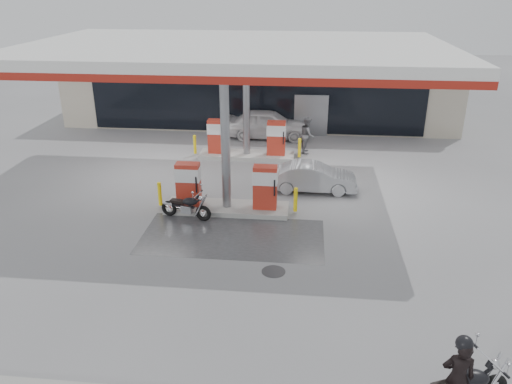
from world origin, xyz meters
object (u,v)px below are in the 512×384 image
at_px(biker_main, 457,378).
at_px(attendant, 308,135).
at_px(pump_island_far, 247,143).
at_px(parked_motorcycle, 187,207).
at_px(hatchback_silver, 313,177).
at_px(sedan_white, 268,124).
at_px(pump_island_near, 227,192).
at_px(parked_car_left, 153,111).

distance_m(biker_main, attendant, 16.02).
height_order(pump_island_far, parked_motorcycle, pump_island_far).
bearing_deg(attendant, hatchback_silver, -176.18).
bearing_deg(sedan_white, hatchback_silver, -160.72).
relative_size(pump_island_far, parked_motorcycle, 2.71).
relative_size(pump_island_near, sedan_white, 1.15).
height_order(parked_motorcycle, hatchback_silver, hatchback_silver).
distance_m(pump_island_far, sedan_white, 3.29).
xyz_separation_m(sedan_white, attendant, (2.11, -2.20, 0.12)).
bearing_deg(pump_island_near, attendant, 67.81).
bearing_deg(pump_island_far, hatchback_silver, -50.47).
relative_size(parked_motorcycle, parked_car_left, 0.49).
bearing_deg(hatchback_silver, biker_main, -166.42).
height_order(biker_main, attendant, attendant).
distance_m(parked_motorcycle, parked_car_left, 13.77).
xyz_separation_m(attendant, hatchback_silver, (0.28, -4.80, -0.32)).
distance_m(biker_main, sedan_white, 18.65).
bearing_deg(pump_island_far, biker_main, -68.41).
xyz_separation_m(sedan_white, hatchback_silver, (2.39, -7.00, -0.20)).
bearing_deg(sedan_white, parked_car_left, 68.92).
xyz_separation_m(pump_island_far, hatchback_silver, (3.14, -3.80, -0.14)).
xyz_separation_m(pump_island_near, attendant, (2.86, 7.00, 0.18)).
bearing_deg(pump_island_far, attendant, 19.30).
bearing_deg(hatchback_silver, attendant, 3.07).
relative_size(pump_island_near, pump_island_far, 1.00).
bearing_deg(attendant, pump_island_near, 158.29).
distance_m(pump_island_far, parked_motorcycle, 6.93).
height_order(sedan_white, attendant, attendant).
height_order(pump_island_near, sedan_white, pump_island_near).
bearing_deg(biker_main, attendant, -75.79).
xyz_separation_m(pump_island_far, parked_car_left, (-6.36, 6.00, -0.15)).
bearing_deg(biker_main, pump_island_near, -52.79).
xyz_separation_m(parked_motorcycle, attendant, (4.16, 7.81, 0.45)).
height_order(pump_island_far, biker_main, pump_island_far).
bearing_deg(sedan_white, pump_island_far, 167.31).
relative_size(pump_island_near, parked_car_left, 1.33).
xyz_separation_m(parked_motorcycle, parked_car_left, (-5.05, 12.81, 0.12)).
bearing_deg(pump_island_near, parked_motorcycle, -148.34).
bearing_deg(biker_main, parked_motorcycle, -44.53).
height_order(pump_island_far, parked_car_left, pump_island_far).
bearing_deg(sedan_white, parked_motorcycle, 168.84).
bearing_deg(hatchback_silver, parked_car_left, 43.82).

